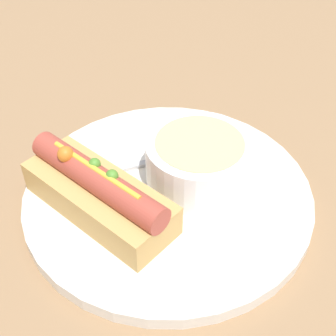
% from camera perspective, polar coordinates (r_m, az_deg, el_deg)
% --- Properties ---
extents(ground_plane, '(4.00, 4.00, 0.00)m').
position_cam_1_polar(ground_plane, '(0.48, 0.00, -3.89)').
color(ground_plane, '#93704C').
extents(dinner_plate, '(0.29, 0.29, 0.01)m').
position_cam_1_polar(dinner_plate, '(0.47, 0.00, -3.28)').
color(dinner_plate, white).
rests_on(dinner_plate, ground_plane).
extents(hot_dog, '(0.17, 0.11, 0.06)m').
position_cam_1_polar(hot_dog, '(0.44, -8.47, -2.97)').
color(hot_dog, tan).
rests_on(hot_dog, dinner_plate).
extents(soup_bowl, '(0.11, 0.11, 0.05)m').
position_cam_1_polar(soup_bowl, '(0.46, 3.88, 0.93)').
color(soup_bowl, white).
rests_on(soup_bowl, dinner_plate).
extents(spoon, '(0.04, 0.14, 0.01)m').
position_cam_1_polar(spoon, '(0.50, -1.92, 0.92)').
color(spoon, '#B7B7BC').
rests_on(spoon, dinner_plate).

